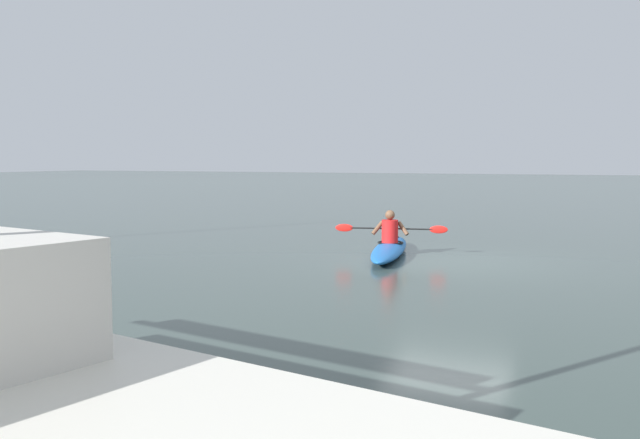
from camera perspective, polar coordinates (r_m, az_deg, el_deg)
name	(u,v)px	position (r m, az deg, el deg)	size (l,w,h in m)	color
ground_plane	(449,262)	(14.96, 10.20, -3.35)	(160.00, 160.00, 0.00)	#384742
kayak	(390,249)	(15.77, 5.54, -2.35)	(1.50, 4.34, 0.28)	#1959A5
kayaker	(390,229)	(15.78, 5.57, -0.76)	(2.44, 0.65, 0.71)	red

